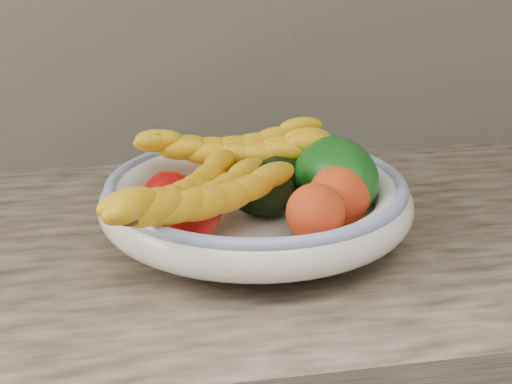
% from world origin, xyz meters
% --- Properties ---
extents(fruit_bowl, '(0.39, 0.39, 0.08)m').
position_xyz_m(fruit_bowl, '(0.00, 1.66, 0.95)').
color(fruit_bowl, white).
rests_on(fruit_bowl, kitchen_counter).
extents(clementine_back_left, '(0.06, 0.06, 0.05)m').
position_xyz_m(clementine_back_left, '(-0.03, 1.75, 0.95)').
color(clementine_back_left, '#DF6004').
rests_on(clementine_back_left, fruit_bowl).
extents(clementine_back_right, '(0.08, 0.08, 0.05)m').
position_xyz_m(clementine_back_right, '(0.01, 1.75, 0.95)').
color(clementine_back_right, '#FA5905').
rests_on(clementine_back_right, fruit_bowl).
extents(clementine_back_mid, '(0.06, 0.06, 0.05)m').
position_xyz_m(clementine_back_mid, '(0.00, 1.74, 0.95)').
color(clementine_back_mid, orange).
rests_on(clementine_back_mid, fruit_bowl).
extents(clementine_extra, '(0.05, 0.05, 0.05)m').
position_xyz_m(clementine_extra, '(0.01, 1.74, 0.95)').
color(clementine_extra, '#F26005').
rests_on(clementine_extra, fruit_bowl).
extents(tomato_left, '(0.07, 0.07, 0.06)m').
position_xyz_m(tomato_left, '(-0.11, 1.66, 0.96)').
color(tomato_left, '#A20806').
rests_on(tomato_left, fruit_bowl).
extents(tomato_near_left, '(0.07, 0.07, 0.06)m').
position_xyz_m(tomato_near_left, '(-0.09, 1.60, 0.96)').
color(tomato_near_left, red).
rests_on(tomato_near_left, fruit_bowl).
extents(avocado_center, '(0.12, 0.12, 0.07)m').
position_xyz_m(avocado_center, '(0.00, 1.66, 0.96)').
color(avocado_center, black).
rests_on(avocado_center, fruit_bowl).
extents(avocado_right, '(0.14, 0.13, 0.08)m').
position_xyz_m(avocado_right, '(0.05, 1.71, 0.96)').
color(avocado_right, black).
rests_on(avocado_right, fruit_bowl).
extents(green_mango, '(0.15, 0.17, 0.12)m').
position_xyz_m(green_mango, '(0.10, 1.65, 0.98)').
color(green_mango, '#0F5112').
rests_on(green_mango, fruit_bowl).
extents(peach_front, '(0.08, 0.08, 0.07)m').
position_xyz_m(peach_front, '(0.05, 1.57, 0.97)').
color(peach_front, orange).
rests_on(peach_front, fruit_bowl).
extents(peach_right, '(0.08, 0.08, 0.08)m').
position_xyz_m(peach_right, '(0.09, 1.61, 0.97)').
color(peach_right, orange).
rests_on(peach_right, fruit_bowl).
extents(banana_bunch_back, '(0.27, 0.12, 0.08)m').
position_xyz_m(banana_bunch_back, '(-0.02, 1.73, 0.99)').
color(banana_bunch_back, yellow).
rests_on(banana_bunch_back, fruit_bowl).
extents(banana_bunch_front, '(0.29, 0.28, 0.08)m').
position_xyz_m(banana_bunch_front, '(-0.09, 1.58, 0.98)').
color(banana_bunch_front, yellow).
rests_on(banana_bunch_front, fruit_bowl).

